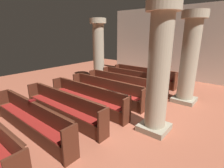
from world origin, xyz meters
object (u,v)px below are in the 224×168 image
object	(u,v)px
pew_row_3	(106,90)
hymn_book	(32,100)
pew_row_6	(31,118)
pew_row_1	(133,79)
pew_row_2	(121,84)
lectern	(166,75)
pew_row_5	(63,106)
pillar_aisle_side	(189,57)
pew_row_0	(143,75)
pillar_far_side	(98,49)
pillar_aisle_rear	(159,69)
pew_row_4	(87,97)

from	to	relation	value
pew_row_3	hymn_book	xyz separation A→B (m)	(-0.16, -3.18, 0.46)
pew_row_3	pew_row_6	world-z (taller)	same
pew_row_1	pew_row_6	size ratio (longest dim) A/B	1.00
pew_row_2	lectern	xyz separation A→B (m)	(0.92, 3.36, -0.04)
lectern	hymn_book	xyz separation A→B (m)	(-1.08, -7.66, 0.50)
hymn_book	pew_row_6	bearing A→B (deg)	-48.82
pew_row_5	lectern	size ratio (longest dim) A/B	3.58
hymn_book	pillar_aisle_side	bearing A→B (deg)	60.80
lectern	pew_row_3	bearing A→B (deg)	-101.61
pew_row_3	lectern	xyz separation A→B (m)	(0.92, 4.48, -0.04)
pew_row_3	pew_row_6	xyz separation A→B (m)	(0.00, -3.36, 0.00)
pillar_aisle_side	pew_row_1	bearing A→B (deg)	176.39
pew_row_0	pew_row_3	distance (m)	3.36
pew_row_5	hymn_book	world-z (taller)	hymn_book
pew_row_0	pew_row_2	size ratio (longest dim) A/B	1.00
pew_row_1	hymn_book	bearing A→B (deg)	-91.72
pew_row_3	pillar_far_side	size ratio (longest dim) A/B	1.04
pew_row_0	pew_row_6	world-z (taller)	same
pew_row_2	pew_row_6	size ratio (longest dim) A/B	1.00
pillar_aisle_rear	hymn_book	world-z (taller)	pillar_aisle_rear
pew_row_1	pew_row_4	bearing A→B (deg)	-90.00
pew_row_6	pillar_aisle_side	world-z (taller)	pillar_aisle_side
pillar_far_side	hymn_book	size ratio (longest dim) A/B	20.68
pew_row_4	pew_row_5	bearing A→B (deg)	-90.00
pillar_aisle_side	hymn_book	world-z (taller)	pillar_aisle_side
pew_row_0	pew_row_1	distance (m)	1.12
pew_row_6	pillar_far_side	size ratio (longest dim) A/B	1.04
pew_row_0	pillar_far_side	size ratio (longest dim) A/B	1.04
pew_row_4	pew_row_0	bearing A→B (deg)	90.00
pew_row_5	pew_row_6	world-z (taller)	same
pew_row_5	pillar_aisle_side	xyz separation A→B (m)	(2.77, 4.31, 1.45)
pew_row_5	lectern	xyz separation A→B (m)	(0.92, 6.72, -0.04)
pillar_aisle_rear	pew_row_4	bearing A→B (deg)	-175.02
pew_row_4	hymn_book	size ratio (longest dim) A/B	21.47
pew_row_1	hymn_book	distance (m)	5.44
pillar_aisle_side	pew_row_6	bearing A→B (deg)	-117.02
pillar_aisle_side	lectern	size ratio (longest dim) A/B	3.45
pew_row_5	lectern	bearing A→B (deg)	82.21
pew_row_3	lectern	size ratio (longest dim) A/B	3.58
pew_row_3	pillar_aisle_side	bearing A→B (deg)	36.75
pew_row_4	pew_row_5	xyz separation A→B (m)	(0.00, -1.12, 0.00)
pew_row_1	pillar_far_side	xyz separation A→B (m)	(-2.72, 0.22, 1.45)
pew_row_0	hymn_book	size ratio (longest dim) A/B	21.47
hymn_book	pew_row_4	bearing A→B (deg)	85.47
pew_row_3	pew_row_1	bearing A→B (deg)	90.00
pew_row_1	pew_row_4	world-z (taller)	same
pew_row_0	pew_row_1	bearing A→B (deg)	-90.00
pew_row_6	pillar_aisle_rear	world-z (taller)	pillar_aisle_rear
pew_row_3	pew_row_4	distance (m)	1.12
pillar_aisle_side	pew_row_3	bearing A→B (deg)	-143.25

